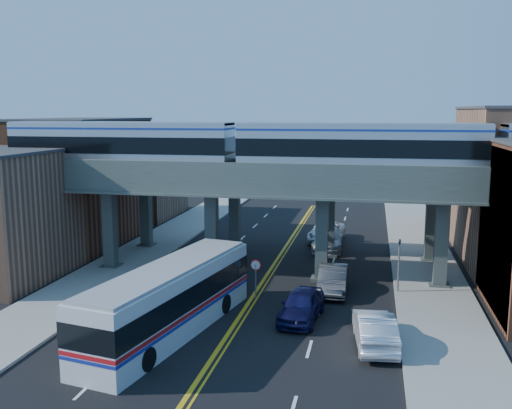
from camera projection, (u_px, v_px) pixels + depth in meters
The scene contains 18 objects.
ground at pixel (240, 315), 33.43m from camera, with size 120.00×120.00×0.00m, color black.
sidewalk_west at pixel (129, 260), 45.37m from camera, with size 5.00×70.00×0.16m, color gray.
sidewalk_east at pixel (428, 277), 40.80m from camera, with size 5.00×70.00×0.16m, color gray.
building_west_b at pixel (82, 182), 51.68m from camera, with size 8.00×14.00×11.00m, color brown.
building_west_c at pixel (140, 181), 64.49m from camera, with size 8.00×10.00×8.00m, color #96684E.
building_east_c at pixel (486, 185), 57.06m from camera, with size 8.00×10.00×9.00m, color brown.
mural_panel at pixel (495, 233), 33.64m from camera, with size 0.10×9.50×9.50m, color teal.
elevated_viaduct_near at pixel (266, 188), 40.12m from camera, with size 52.00×3.60×7.40m.
elevated_viaduct_far at pixel (282, 177), 46.88m from camera, with size 52.00×3.60×7.40m.
transit_train at pixel (360, 147), 38.36m from camera, with size 50.95×3.20×3.73m.
stop_sign at pixel (256, 273), 35.99m from camera, with size 0.76×0.09×2.63m.
traffic_signal at pixel (399, 260), 37.03m from camera, with size 0.15×0.18×4.10m.
transit_bus at pixel (170, 300), 30.51m from camera, with size 5.59×14.11×3.55m.
car_lane_a at pixel (301, 305), 32.59m from camera, with size 2.06×5.11×1.74m, color #100F39.
car_lane_b at pixel (333, 279), 37.60m from camera, with size 1.82×5.21×1.72m, color #303133.
car_lane_c at pixel (326, 232), 52.34m from camera, with size 2.83×6.14×1.71m, color white.
car_lane_d at pixel (328, 239), 49.28m from camera, with size 2.48×6.11×1.77m, color #B5B5BA.
car_parked_curb at pixel (375, 329), 28.97m from camera, with size 1.87×5.36×1.77m, color silver.
Camera 1 is at (7.33, -31.10, 11.84)m, focal length 40.00 mm.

